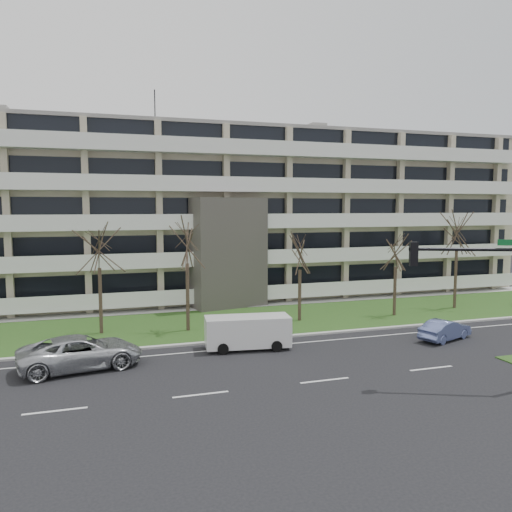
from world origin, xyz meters
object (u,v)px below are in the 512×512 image
object	(u,v)px
silver_pickup	(81,352)
traffic_signal	(493,292)
white_van	(249,329)
blue_sedan	(445,330)

from	to	relation	value
silver_pickup	traffic_signal	bearing A→B (deg)	-125.05
white_van	traffic_signal	distance (m)	13.18
silver_pickup	white_van	bearing A→B (deg)	-94.65
silver_pickup	white_van	distance (m)	9.27
blue_sedan	white_van	world-z (taller)	white_van
blue_sedan	traffic_signal	size ratio (longest dim) A/B	0.57
blue_sedan	white_van	size ratio (longest dim) A/B	0.76
blue_sedan	white_van	xyz separation A→B (m)	(-12.23, 1.81, 0.50)
silver_pickup	blue_sedan	size ratio (longest dim) A/B	1.57
silver_pickup	blue_sedan	bearing A→B (deg)	-102.61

